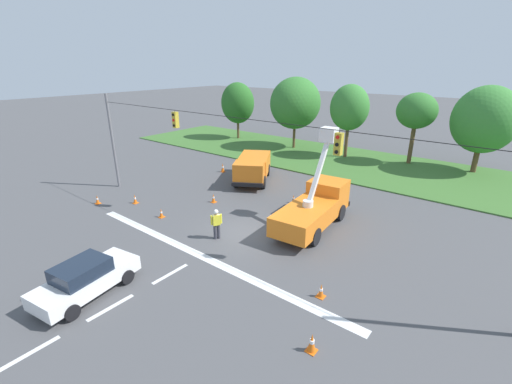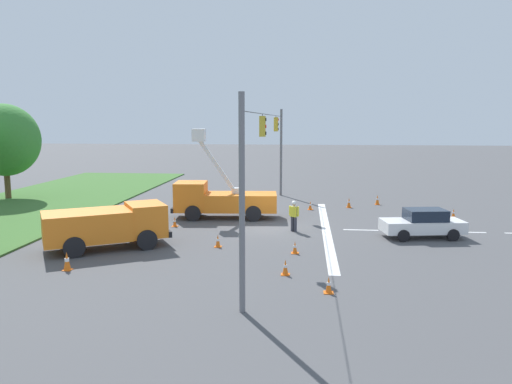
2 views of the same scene
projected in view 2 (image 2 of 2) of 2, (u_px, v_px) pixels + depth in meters
ground_plane at (270, 228)px, 29.38m from camera, size 200.00×200.00×0.00m
lane_markings at (352, 230)px, 28.92m from camera, size 17.60×15.25×0.01m
signal_gantry at (270, 156)px, 28.79m from camera, size 26.20×0.33×7.20m
tree_far_east at (4, 140)px, 39.43m from camera, size 5.27×5.51×7.60m
utility_truck_bucket_lift at (220, 198)px, 32.24m from camera, size 2.80×6.83×5.76m
utility_truck_support_near at (107, 224)px, 24.60m from camera, size 5.09×6.32×2.12m
sedan_white at (423, 223)px, 26.91m from camera, size 2.42×4.52×1.56m
road_worker at (294, 214)px, 28.40m from camera, size 0.41×0.58×1.77m
traffic_cone_foreground_left at (67, 261)px, 21.09m from camera, size 0.36×0.36×0.80m
traffic_cone_foreground_right at (218, 241)px, 24.96m from camera, size 0.36×0.36×0.64m
traffic_cone_mid_left at (329, 285)px, 18.32m from camera, size 0.36×0.36×0.63m
traffic_cone_mid_right at (377, 200)px, 37.46m from camera, size 0.36×0.36×0.75m
traffic_cone_near_bucket at (453, 213)px, 32.43m from camera, size 0.36×0.36×0.61m
traffic_cone_lane_edge_a at (285, 267)px, 20.47m from camera, size 0.36×0.36×0.65m
traffic_cone_lane_edge_b at (310, 205)px, 35.36m from camera, size 0.36×0.36×0.63m
traffic_cone_far_left at (175, 222)px, 29.74m from camera, size 0.36×0.36×0.60m
traffic_cone_far_right at (349, 203)px, 36.20m from camera, size 0.36×0.36×0.74m
traffic_cone_centre_line at (295, 248)px, 23.77m from camera, size 0.36×0.36×0.60m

